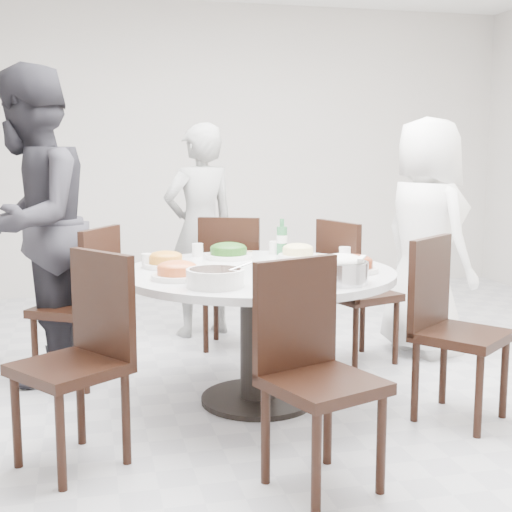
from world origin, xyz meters
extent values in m
cube|color=silver|center=(0.00, 0.00, 0.00)|extent=(6.00, 6.00, 0.01)
cube|color=beige|center=(0.00, 3.00, 1.40)|extent=(6.00, 0.01, 2.80)
cylinder|color=silver|center=(-0.35, -0.24, 0.38)|extent=(1.50, 1.50, 0.75)
cube|color=black|center=(0.48, 0.34, 0.47)|extent=(0.53, 0.53, 0.95)
cube|color=black|center=(-0.25, 0.88, 0.47)|extent=(0.55, 0.55, 0.95)
cube|color=black|center=(-1.34, 0.35, 0.47)|extent=(0.58, 0.58, 0.95)
cube|color=black|center=(-1.35, -0.84, 0.47)|extent=(0.59, 0.59, 0.95)
cube|color=black|center=(-0.34, -1.31, 0.47)|extent=(0.54, 0.54, 0.95)
cube|color=black|center=(0.61, -0.75, 0.47)|extent=(0.59, 0.59, 0.95)
imported|color=white|center=(1.00, 0.45, 0.81)|extent=(0.68, 0.89, 1.62)
imported|color=black|center=(-0.43, 1.29, 0.80)|extent=(0.67, 0.54, 1.60)
imported|color=black|center=(-1.58, 0.48, 0.95)|extent=(0.96, 1.09, 1.90)
cylinder|color=white|center=(-0.43, 0.20, 0.79)|extent=(0.28, 0.28, 0.07)
cylinder|color=white|center=(-0.02, 0.10, 0.78)|extent=(0.24, 0.24, 0.06)
cylinder|color=white|center=(-0.83, -0.05, 0.78)|extent=(0.24, 0.24, 0.07)
cylinder|color=white|center=(0.13, -0.43, 0.78)|extent=(0.27, 0.27, 0.07)
cylinder|color=white|center=(-0.82, -0.42, 0.78)|extent=(0.26, 0.26, 0.07)
cylinder|color=silver|center=(-0.04, -0.73, 0.81)|extent=(0.26, 0.26, 0.11)
cylinder|color=white|center=(-0.66, -0.66, 0.79)|extent=(0.28, 0.28, 0.09)
cylinder|color=#2C6F41|center=(-0.07, 0.28, 0.86)|extent=(0.07, 0.07, 0.23)
cylinder|color=white|center=(-0.36, 0.39, 0.79)|extent=(0.07, 0.07, 0.08)
camera|label=1|loc=(-1.26, -3.98, 1.41)|focal=50.00mm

